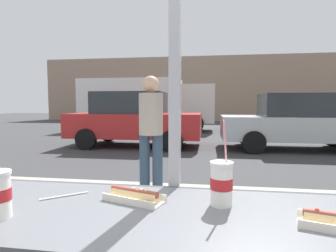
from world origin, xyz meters
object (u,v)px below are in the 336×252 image
at_px(parked_car_red, 135,119).
at_px(parked_car_silver, 298,121).
at_px(hotdog_tray_near, 134,195).
at_px(box_truck, 146,102).
at_px(soda_cup_left, 221,183).
at_px(pedestrian, 151,128).

xyz_separation_m(parked_car_red, parked_car_silver, (5.10, 0.00, -0.03)).
bearing_deg(parked_car_red, hotdog_tray_near, -74.50).
relative_size(parked_car_red, parked_car_silver, 0.95).
xyz_separation_m(parked_car_red, box_truck, (-0.86, 5.39, 0.61)).
bearing_deg(hotdog_tray_near, parked_car_red, 105.50).
relative_size(soda_cup_left, box_truck, 0.05).
height_order(parked_car_red, pedestrian, parked_car_red).
bearing_deg(pedestrian, parked_car_silver, 55.77).
bearing_deg(parked_car_silver, pedestrian, -124.23).
xyz_separation_m(hotdog_tray_near, pedestrian, (-0.48, 2.57, 0.04)).
height_order(hotdog_tray_near, parked_car_red, parked_car_red).
xyz_separation_m(soda_cup_left, parked_car_red, (-2.46, 7.65, -0.19)).
bearing_deg(hotdog_tray_near, box_truck, 102.88).
bearing_deg(hotdog_tray_near, pedestrian, 100.65).
distance_m(hotdog_tray_near, pedestrian, 2.62).
bearing_deg(parked_car_red, parked_car_silver, 0.00).
bearing_deg(soda_cup_left, parked_car_red, 107.82).
height_order(parked_car_silver, box_truck, box_truck).
bearing_deg(pedestrian, soda_cup_left, -72.30).
xyz_separation_m(soda_cup_left, pedestrian, (-0.82, 2.57, -0.02)).
xyz_separation_m(hotdog_tray_near, parked_car_red, (-2.12, 7.65, -0.13)).
height_order(soda_cup_left, parked_car_red, parked_car_red).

